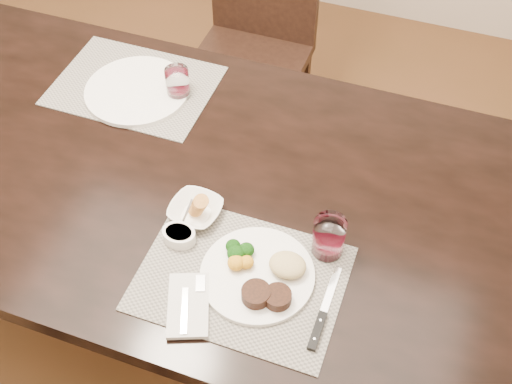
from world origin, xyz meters
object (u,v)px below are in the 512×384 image
(wine_glass_near, at_px, (329,238))
(cracker_bowl, at_px, (196,210))
(dinner_plate, at_px, (262,275))
(steak_knife, at_px, (321,321))
(far_plate, at_px, (137,90))
(chair_far, at_px, (255,37))

(wine_glass_near, bearing_deg, cracker_bowl, -178.98)
(dinner_plate, relative_size, wine_glass_near, 2.52)
(cracker_bowl, xyz_separation_m, wine_glass_near, (0.33, 0.01, 0.03))
(cracker_bowl, distance_m, wine_glass_near, 0.33)
(dinner_plate, height_order, steak_knife, dinner_plate)
(steak_knife, bearing_deg, wine_glass_near, 101.75)
(dinner_plate, height_order, wine_glass_near, wine_glass_near)
(steak_knife, distance_m, cracker_bowl, 0.41)
(wine_glass_near, bearing_deg, far_plate, 152.29)
(steak_knife, height_order, cracker_bowl, cracker_bowl)
(dinner_plate, relative_size, far_plate, 0.86)
(chair_far, relative_size, far_plate, 2.97)
(cracker_bowl, relative_size, wine_glass_near, 1.31)
(dinner_plate, bearing_deg, cracker_bowl, 159.77)
(dinner_plate, relative_size, steak_knife, 1.19)
(chair_far, xyz_separation_m, dinner_plate, (0.44, -1.16, 0.27))
(far_plate, bearing_deg, chair_far, 80.47)
(cracker_bowl, height_order, far_plate, cracker_bowl)
(chair_far, distance_m, cracker_bowl, 1.10)
(steak_knife, xyz_separation_m, far_plate, (-0.71, 0.54, 0.00))
(cracker_bowl, bearing_deg, steak_knife, -26.20)
(steak_knife, bearing_deg, dinner_plate, 158.59)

